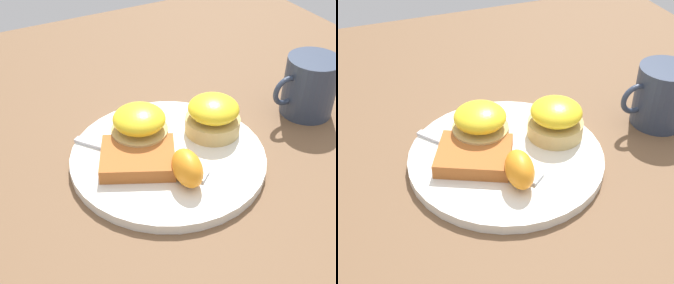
# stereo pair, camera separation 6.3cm
# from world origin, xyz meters

# --- Properties ---
(ground_plane) EXTENTS (1.10, 1.10, 0.00)m
(ground_plane) POSITION_xyz_m (0.00, 0.00, 0.00)
(ground_plane) COLOR brown
(plate) EXTENTS (0.27, 0.27, 0.01)m
(plate) POSITION_xyz_m (0.00, 0.00, 0.01)
(plate) COLOR silver
(plate) RESTS_ON ground_plane
(sandwich_benedict_left) EXTENTS (0.08, 0.08, 0.06)m
(sandwich_benedict_left) POSITION_xyz_m (-0.08, -0.02, 0.04)
(sandwich_benedict_left) COLOR tan
(sandwich_benedict_left) RESTS_ON plate
(sandwich_benedict_right) EXTENTS (0.08, 0.08, 0.06)m
(sandwich_benedict_right) POSITION_xyz_m (0.02, -0.04, 0.04)
(sandwich_benedict_right) COLOR tan
(sandwich_benedict_right) RESTS_ON plate
(hashbrown_patty) EXTENTS (0.12, 0.12, 0.02)m
(hashbrown_patty) POSITION_xyz_m (0.05, 0.00, 0.02)
(hashbrown_patty) COLOR #A95B27
(hashbrown_patty) RESTS_ON plate
(orange_wedge) EXTENTS (0.04, 0.06, 0.04)m
(orange_wedge) POSITION_xyz_m (0.01, 0.06, 0.04)
(orange_wedge) COLOR orange
(orange_wedge) RESTS_ON plate
(fork) EXTENTS (0.14, 0.17, 0.00)m
(fork) POSITION_xyz_m (0.03, 0.00, 0.02)
(fork) COLOR silver
(fork) RESTS_ON plate
(cup) EXTENTS (0.11, 0.08, 0.09)m
(cup) POSITION_xyz_m (-0.25, -0.01, 0.05)
(cup) COLOR #2D384C
(cup) RESTS_ON ground_plane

